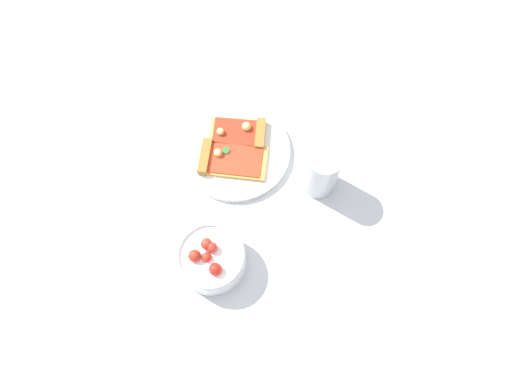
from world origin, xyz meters
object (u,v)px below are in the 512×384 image
Objects in this scene: plate at (235,151)px; pizza_slice_far at (241,133)px; pizza_slice_near at (227,159)px; salad_bowl at (211,258)px; soda_glass at (321,172)px.

pizza_slice_far is at bearing 113.80° from plate.
pizza_slice_near reaches higher than plate.
salad_bowl is (0.15, -0.25, 0.01)m from pizza_slice_far.
pizza_slice_near is at bearing 126.31° from salad_bowl.
pizza_slice_far reaches higher than plate.
pizza_slice_near is 0.20m from soda_glass.
soda_glass reaches higher than salad_bowl.
plate is 0.20m from soda_glass.
pizza_slice_near is (0.01, -0.03, 0.01)m from plate.
salad_bowl is at bearing -56.73° from plate.
soda_glass reaches higher than pizza_slice_far.
salad_bowl is (0.14, -0.21, 0.03)m from plate.
salad_bowl is (0.13, -0.18, 0.01)m from pizza_slice_near.
plate is 1.47× the size of pizza_slice_near.
plate is 0.03m from pizza_slice_near.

